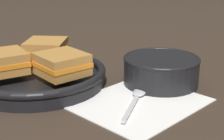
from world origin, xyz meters
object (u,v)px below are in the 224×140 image
object	(u,v)px
soup_bowl	(161,69)
skillet	(38,76)
sandwich_far_left	(46,49)
sandwich_near_right	(62,64)
sandwich_near_left	(2,62)
spoon	(137,96)

from	to	relation	value
soup_bowl	skillet	xyz separation A→B (m)	(-0.19, 0.21, -0.02)
skillet	sandwich_far_left	size ratio (longest dim) A/B	2.27
sandwich_far_left	sandwich_near_right	bearing A→B (deg)	-114.31
soup_bowl	sandwich_near_left	size ratio (longest dim) A/B	1.40
soup_bowl	sandwich_far_left	distance (m)	0.29
sandwich_far_left	soup_bowl	bearing A→B (deg)	-63.25
sandwich_near_left	sandwich_far_left	xyz separation A→B (m)	(0.13, 0.01, 0.00)
sandwich_near_right	spoon	bearing A→B (deg)	-63.12
sandwich_near_right	skillet	bearing A→B (deg)	95.69
soup_bowl	sandwich_near_right	size ratio (longest dim) A/B	1.54
sandwich_far_left	spoon	bearing A→B (deg)	-85.61
sandwich_near_left	sandwich_far_left	distance (m)	0.13
spoon	skillet	world-z (taller)	skillet
soup_bowl	sandwich_near_left	distance (m)	0.35
skillet	sandwich_far_left	bearing A→B (deg)	35.69
skillet	sandwich_far_left	distance (m)	0.09
soup_bowl	sandwich_far_left	bearing A→B (deg)	116.75
skillet	soup_bowl	bearing A→B (deg)	-47.84
sandwich_near_left	sandwich_near_right	size ratio (longest dim) A/B	1.10
sandwich_near_left	sandwich_near_right	bearing A→B (deg)	-54.31
soup_bowl	sandwich_near_right	xyz separation A→B (m)	(-0.18, 0.13, 0.03)
soup_bowl	spoon	world-z (taller)	soup_bowl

